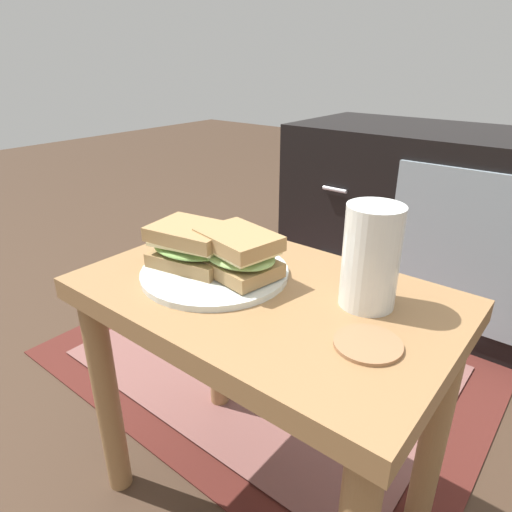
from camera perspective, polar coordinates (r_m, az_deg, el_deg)
The scene contains 9 objects.
ground_plane at distance 0.98m, azimuth 0.77°, elevation -28.53°, with size 8.00×8.00×0.00m, color #3D2B1E.
side_table at distance 0.72m, azimuth 0.94°, elevation -10.51°, with size 0.56×0.36×0.46m.
tv_cabinet at distance 1.55m, azimuth 22.41°, elevation 3.78°, with size 0.96×0.46×0.58m.
area_rug at distance 1.28m, azimuth 1.15°, elevation -13.15°, with size 1.13×0.80×0.01m.
plate at distance 0.72m, azimuth -5.23°, elevation -2.03°, with size 0.23×0.23×0.01m, color silver.
sandwich_front at distance 0.73m, azimuth -8.08°, elevation 1.35°, with size 0.15×0.12×0.07m.
sandwich_back at distance 0.68m, azimuth -2.43°, elevation 0.25°, with size 0.14×0.11×0.07m.
beer_glass at distance 0.63m, azimuth 14.33°, elevation -0.41°, with size 0.08×0.08×0.15m.
coaster at distance 0.57m, azimuth 13.99°, elevation -10.78°, with size 0.08×0.08×0.01m, color #996B47.
Camera 1 is at (0.36, -0.47, 0.78)m, focal length 31.56 mm.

